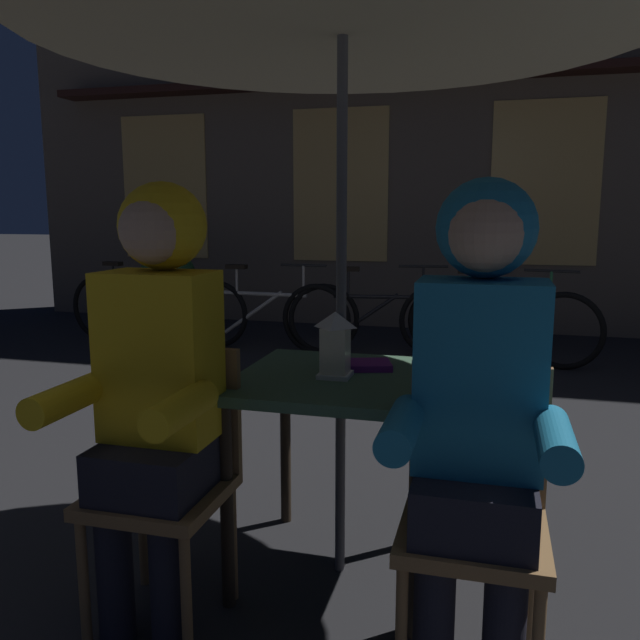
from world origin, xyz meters
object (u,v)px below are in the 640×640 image
object	(u,v)px
lantern	(335,343)
potted_plant	(168,284)
person_left_hooded	(156,365)
bicycle_fourth	(501,324)
person_right_hooded	(479,387)
cafe_table	(341,403)
chair_left	(170,468)
book	(363,365)
chair_right	(475,503)
bicycle_second	(265,315)
bicycle_nearest	(137,309)
bicycle_third	(379,318)

from	to	relation	value
lantern	potted_plant	size ratio (longest dim) A/B	0.25
person_left_hooded	bicycle_fourth	distance (m)	4.15
person_right_hooded	cafe_table	bearing A→B (deg)	138.43
person_left_hooded	bicycle_fourth	xyz separation A→B (m)	(1.07, 3.98, -0.50)
chair_left	book	distance (m)	0.77
book	cafe_table	bearing A→B (deg)	-131.64
chair_right	book	size ratio (longest dim) A/B	4.35
bicycle_second	bicycle_fourth	world-z (taller)	same
lantern	book	xyz separation A→B (m)	(0.07, 0.15, -0.11)
bicycle_fourth	bicycle_nearest	bearing A→B (deg)	-179.09
lantern	bicycle_second	distance (m)	3.90
person_right_hooded	book	distance (m)	0.70
chair_left	lantern	bearing A→B (deg)	36.04
lantern	bicycle_fourth	xyz separation A→B (m)	(0.60, 3.58, -0.51)
book	potted_plant	xyz separation A→B (m)	(-2.91, 3.93, -0.21)
person_right_hooded	lantern	bearing A→B (deg)	141.21
cafe_table	lantern	bearing A→B (deg)	-114.27
person_right_hooded	bicycle_fourth	xyz separation A→B (m)	(0.11, 3.98, -0.50)
chair_right	bicycle_nearest	xyz separation A→B (m)	(-3.39, 3.87, -0.14)
bicycle_nearest	potted_plant	xyz separation A→B (m)	(0.05, 0.56, 0.20)
chair_right	person_left_hooded	distance (m)	1.03
book	bicycle_fourth	bearing A→B (deg)	64.29
person_right_hooded	book	xyz separation A→B (m)	(-0.42, 0.55, -0.09)
chair_right	book	xyz separation A→B (m)	(-0.42, 0.49, 0.26)
bicycle_second	book	distance (m)	3.78
book	lantern	bearing A→B (deg)	-131.56
person_left_hooded	chair_right	bearing A→B (deg)	3.39
person_right_hooded	book	world-z (taller)	person_right_hooded
chair_right	book	distance (m)	0.70
chair_right	bicycle_second	xyz separation A→B (m)	(-2.05, 3.88, -0.14)
person_right_hooded	chair_right	bearing A→B (deg)	90.00
person_right_hooded	book	bearing A→B (deg)	127.75
chair_left	potted_plant	size ratio (longest dim) A/B	0.95
bicycle_second	bicycle_third	world-z (taller)	same
cafe_table	bicycle_third	bearing A→B (deg)	97.76
bicycle_second	bicycle_third	xyz separation A→B (m)	(1.08, 0.09, 0.00)
lantern	person_left_hooded	bearing A→B (deg)	-139.66
bicycle_fourth	cafe_table	bearing A→B (deg)	-99.36
person_left_hooded	book	distance (m)	0.77
lantern	bicycle_second	world-z (taller)	lantern
bicycle_second	book	size ratio (longest dim) A/B	8.40
person_left_hooded	lantern	bearing A→B (deg)	40.34
chair_right	bicycle_nearest	world-z (taller)	chair_right
cafe_table	bicycle_fourth	distance (m)	3.61
lantern	book	distance (m)	0.20
person_right_hooded	bicycle_second	bearing A→B (deg)	117.46
cafe_table	bicycle_second	bearing A→B (deg)	114.04
bicycle_nearest	bicycle_fourth	distance (m)	3.49
book	potted_plant	world-z (taller)	potted_plant
chair_left	bicycle_nearest	size ratio (longest dim) A/B	0.52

